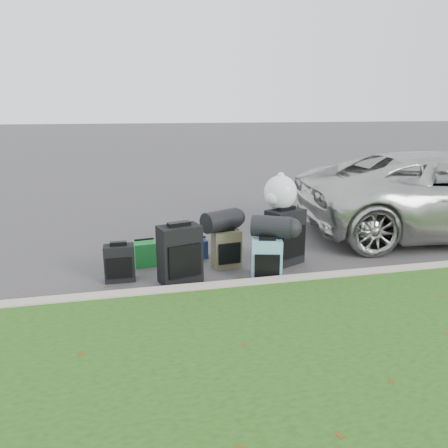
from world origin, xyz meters
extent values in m
plane|color=#383535|center=(0.00, 0.00, 0.00)|extent=(120.00, 120.00, 0.00)
cube|color=#9E937F|center=(0.00, -1.00, 0.07)|extent=(120.00, 0.18, 0.15)
cube|color=black|center=(-1.58, -0.26, 0.24)|extent=(0.38, 0.21, 0.48)
cube|color=black|center=(-0.83, -0.47, 0.37)|extent=(0.58, 0.43, 0.74)
cube|color=#3D3B27|center=(-0.13, -0.07, 0.26)|extent=(0.41, 0.28, 0.53)
cube|color=teal|center=(0.26, -0.69, 0.27)|extent=(0.43, 0.32, 0.55)
cube|color=black|center=(0.71, -0.12, 0.39)|extent=(0.61, 0.50, 0.79)
cube|color=#1C8131|center=(-1.24, 0.25, 0.17)|extent=(0.33, 0.28, 0.34)
cube|color=navy|center=(-0.45, 0.41, 0.13)|extent=(0.27, 0.22, 0.27)
cylinder|color=black|center=(-0.19, -0.05, 0.67)|extent=(0.61, 0.50, 0.29)
cylinder|color=black|center=(0.35, -0.58, 0.69)|extent=(0.58, 0.49, 0.28)
sphere|color=silver|center=(0.65, -0.04, 1.02)|extent=(0.46, 0.46, 0.46)
camera|label=1|loc=(-1.46, -5.69, 2.16)|focal=35.00mm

